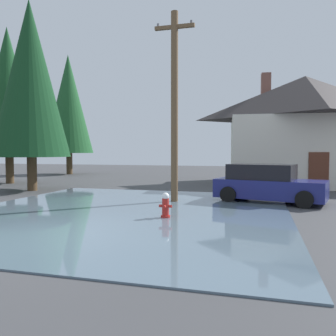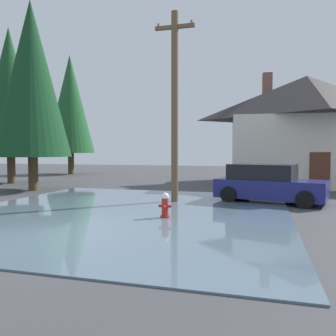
% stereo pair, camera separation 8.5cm
% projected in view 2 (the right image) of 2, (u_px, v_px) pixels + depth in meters
% --- Properties ---
extents(ground_plane, '(80.00, 80.00, 0.10)m').
position_uv_depth(ground_plane, '(37.00, 238.00, 8.28)').
color(ground_plane, '#424244').
extents(flood_puddle, '(10.82, 11.81, 0.04)m').
position_uv_depth(flood_puddle, '(124.00, 211.00, 11.57)').
color(flood_puddle, slate).
rests_on(flood_puddle, ground).
extents(lane_stop_bar, '(4.28, 0.44, 0.01)m').
position_uv_depth(lane_stop_bar, '(16.00, 260.00, 6.38)').
color(lane_stop_bar, silver).
rests_on(lane_stop_bar, ground).
extents(fire_hydrant, '(0.40, 0.34, 0.79)m').
position_uv_depth(fire_hydrant, '(165.00, 206.00, 10.33)').
color(fire_hydrant, '#AD231E').
rests_on(fire_hydrant, ground).
extents(utility_pole, '(1.60, 0.28, 7.52)m').
position_uv_depth(utility_pole, '(175.00, 104.00, 13.51)').
color(utility_pole, brown).
rests_on(utility_pole, ground).
extents(house, '(10.12, 8.34, 7.15)m').
position_uv_depth(house, '(306.00, 128.00, 20.84)').
color(house, silver).
rests_on(house, ground).
extents(parked_car, '(4.49, 2.77, 1.53)m').
position_uv_depth(parked_car, '(268.00, 184.00, 13.63)').
color(parked_car, navy).
rests_on(parked_car, ground).
extents(pine_tree_tall_left, '(3.93, 3.93, 9.82)m').
position_uv_depth(pine_tree_tall_left, '(10.00, 92.00, 21.50)').
color(pine_tree_tall_left, '#4C3823').
rests_on(pine_tree_tall_left, ground).
extents(pine_tree_mid_left, '(3.92, 3.92, 9.79)m').
position_uv_depth(pine_tree_mid_left, '(31.00, 79.00, 17.52)').
color(pine_tree_mid_left, '#4C3823').
rests_on(pine_tree_mid_left, ground).
extents(pine_tree_short_left, '(4.21, 4.21, 10.52)m').
position_uv_depth(pine_tree_short_left, '(70.00, 104.00, 30.12)').
color(pine_tree_short_left, '#4C3823').
rests_on(pine_tree_short_left, ground).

